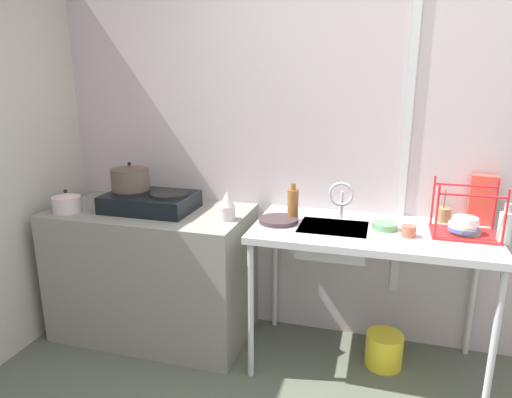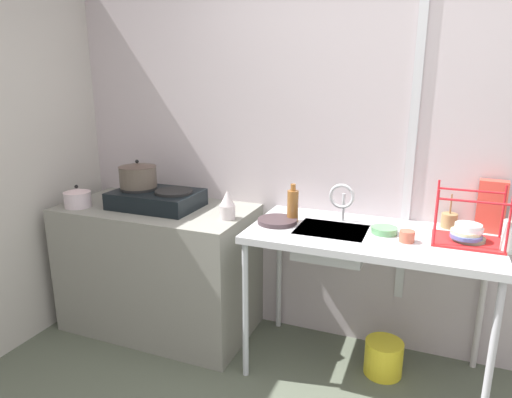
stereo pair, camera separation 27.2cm
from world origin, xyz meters
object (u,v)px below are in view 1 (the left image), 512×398
object	(u,v)px
faucet	(341,196)
cereal_box	(482,200)
frying_pan	(278,220)
cup_by_rack	(409,231)
dish_rack	(464,227)
bucket_on_floor	(384,350)
stove	(150,201)
pot_on_left_burner	(130,178)
sink_basin	(333,240)
small_bowl_on_drainboard	(385,226)
bottle_by_rack	(505,227)
utensil_jar	(443,214)
percolator	(227,206)
pot_beside_stove	(67,203)
bottle_by_sink	(293,204)

from	to	relation	value
faucet	cereal_box	bearing A→B (deg)	11.57
frying_pan	cup_by_rack	bearing A→B (deg)	-3.25
dish_rack	bucket_on_floor	distance (m)	0.90
stove	faucet	xyz separation A→B (m)	(1.21, 0.11, 0.10)
pot_on_left_burner	sink_basin	bearing A→B (deg)	-0.72
small_bowl_on_drainboard	bottle_by_rack	xyz separation A→B (m)	(0.60, -0.06, 0.07)
sink_basin	small_bowl_on_drainboard	xyz separation A→B (m)	(0.29, 0.04, 0.10)
stove	utensil_jar	xyz separation A→B (m)	(1.80, 0.27, -0.02)
cup_by_rack	utensil_jar	xyz separation A→B (m)	(0.21, 0.34, 0.01)
cup_by_rack	percolator	bearing A→B (deg)	179.39
stove	percolator	distance (m)	0.55
pot_beside_stove	utensil_jar	world-z (taller)	utensil_jar
frying_pan	bucket_on_floor	xyz separation A→B (m)	(0.66, 0.05, -0.79)
pot_beside_stove	cup_by_rack	bearing A→B (deg)	3.38
dish_rack	cup_by_rack	world-z (taller)	dish_rack
pot_beside_stove	faucet	xyz separation A→B (m)	(1.70, 0.30, 0.09)
stove	small_bowl_on_drainboard	distance (m)	1.47
faucet	bucket_on_floor	bearing A→B (deg)	-16.33
bucket_on_floor	pot_on_left_burner	bearing A→B (deg)	-179.25
dish_rack	bottle_by_sink	bearing A→B (deg)	179.43
frying_pan	bucket_on_floor	bearing A→B (deg)	4.02
cup_by_rack	utensil_jar	world-z (taller)	utensil_jar
pot_on_left_burner	frying_pan	size ratio (longest dim) A/B	1.06
pot_on_left_burner	small_bowl_on_drainboard	size ratio (longest dim) A/B	1.75
bucket_on_floor	pot_beside_stove	bearing A→B (deg)	-174.00
faucet	dish_rack	size ratio (longest dim) A/B	0.70
cup_by_rack	cereal_box	bearing A→B (deg)	39.79
bottle_by_sink	bucket_on_floor	xyz separation A→B (m)	(0.59, -0.03, -0.87)
stove	cereal_box	xyz separation A→B (m)	(2.01, 0.28, 0.09)
bucket_on_floor	bottle_by_sink	bearing A→B (deg)	177.47
sink_basin	utensil_jar	distance (m)	0.69
pot_on_left_burner	sink_basin	world-z (taller)	pot_on_left_burner
bottle_by_sink	cup_by_rack	bearing A→B (deg)	-9.78
sink_basin	bucket_on_floor	xyz separation A→B (m)	(0.34, 0.04, -0.70)
bottle_by_sink	dish_rack	bearing A→B (deg)	-0.57
frying_pan	cereal_box	size ratio (longest dim) A/B	0.80
stove	bucket_on_floor	distance (m)	1.74
percolator	cup_by_rack	xyz separation A→B (m)	(1.05, -0.01, -0.06)
faucet	small_bowl_on_drainboard	xyz separation A→B (m)	(0.26, -0.09, -0.14)
small_bowl_on_drainboard	dish_rack	bearing A→B (deg)	1.71
pot_beside_stove	cup_by_rack	xyz separation A→B (m)	(2.09, 0.12, -0.03)
bucket_on_floor	faucet	bearing A→B (deg)	163.67
frying_pan	dish_rack	xyz separation A→B (m)	(1.03, 0.06, 0.04)
sink_basin	faucet	size ratio (longest dim) A/B	1.61
pot_on_left_burner	cup_by_rack	size ratio (longest dim) A/B	3.14
sink_basin	bottle_by_rack	world-z (taller)	bottle_by_rack
pot_on_left_burner	bottle_by_rack	size ratio (longest dim) A/B	1.16
stove	pot_on_left_burner	xyz separation A→B (m)	(-0.14, 0.00, 0.15)
utensil_jar	bucket_on_floor	xyz separation A→B (m)	(-0.28, -0.25, -0.82)
small_bowl_on_drainboard	utensil_jar	xyz separation A→B (m)	(0.33, 0.25, 0.03)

